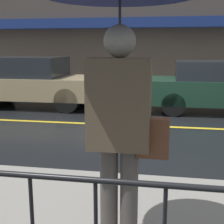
# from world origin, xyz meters

# --- Properties ---
(ground_plane) EXTENTS (80.00, 80.00, 0.00)m
(ground_plane) POSITION_xyz_m (0.00, 0.00, 0.00)
(ground_plane) COLOR black
(sidewalk_far) EXTENTS (28.00, 1.92, 0.13)m
(sidewalk_far) POSITION_xyz_m (0.00, 4.02, 0.06)
(sidewalk_far) COLOR gray
(sidewalk_far) RESTS_ON ground_plane
(lane_marking) EXTENTS (25.20, 0.12, 0.01)m
(lane_marking) POSITION_xyz_m (0.00, 0.00, 0.00)
(lane_marking) COLOR gold
(lane_marking) RESTS_ON ground_plane
(building_storefront) EXTENTS (28.00, 0.85, 6.13)m
(building_storefront) POSITION_xyz_m (0.00, 5.10, 3.04)
(building_storefront) COLOR #4C4238
(building_storefront) RESTS_ON ground_plane
(pedestrian) EXTENTS (1.08, 1.08, 2.20)m
(pedestrian) POSITION_xyz_m (-0.35, -4.57, 1.86)
(pedestrian) COLOR #4C4742
(pedestrian) RESTS_ON sidewalk_near
(car_tan) EXTENTS (4.31, 1.84, 1.46)m
(car_tan) POSITION_xyz_m (-4.01, 1.90, 0.75)
(car_tan) COLOR tan
(car_tan) RESTS_ON ground_plane
(car_dark_green) EXTENTS (4.00, 1.70, 1.39)m
(car_dark_green) POSITION_xyz_m (1.40, 1.90, 0.71)
(car_dark_green) COLOR #193828
(car_dark_green) RESTS_ON ground_plane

